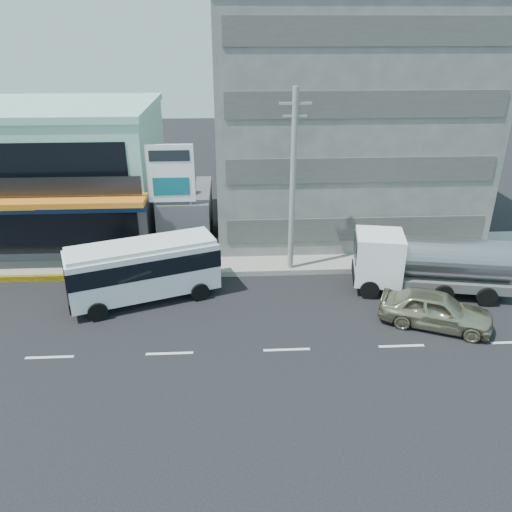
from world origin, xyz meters
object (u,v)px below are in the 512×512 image
(sedan, at_px, (436,309))
(concrete_building, at_px, (341,122))
(satellite_dish, at_px, (184,194))
(tanker_truck, at_px, (426,262))
(billboard, at_px, (171,180))
(minibus, at_px, (143,267))
(motorcycle_rider, at_px, (102,279))
(shop_building, at_px, (61,175))
(utility_pole_near, at_px, (293,184))

(sedan, bearing_deg, concrete_building, 32.26)
(satellite_dish, relative_size, tanker_truck, 0.18)
(sedan, bearing_deg, billboard, 82.40)
(minibus, relative_size, sedan, 1.54)
(concrete_building, relative_size, motorcycle_rider, 7.49)
(shop_building, height_order, concrete_building, concrete_building)
(tanker_truck, bearing_deg, concrete_building, 104.51)
(billboard, relative_size, sedan, 1.39)
(concrete_building, bearing_deg, sedan, -81.53)
(satellite_dish, height_order, utility_pole_near, utility_pole_near)
(utility_pole_near, xyz_separation_m, motorcycle_rider, (-10.00, -1.71, -4.44))
(billboard, distance_m, motorcycle_rider, 6.51)
(shop_building, xyz_separation_m, concrete_building, (18.00, 1.05, 3.00))
(satellite_dish, distance_m, tanker_truck, 14.19)
(billboard, xyz_separation_m, minibus, (-1.14, -4.45, -3.10))
(concrete_building, xyz_separation_m, utility_pole_near, (-4.00, -7.60, -1.85))
(concrete_building, distance_m, minibus, 16.35)
(tanker_truck, bearing_deg, minibus, -179.71)
(utility_pole_near, height_order, tanker_truck, utility_pole_near)
(shop_building, xyz_separation_m, satellite_dish, (8.00, -2.95, -0.42))
(shop_building, distance_m, motorcycle_rider, 9.74)
(minibus, distance_m, sedan, 14.04)
(satellite_dish, bearing_deg, concrete_building, 21.80)
(shop_building, distance_m, sedan, 23.73)
(billboard, bearing_deg, tanker_truck, -18.43)
(motorcycle_rider, bearing_deg, tanker_truck, -2.99)
(satellite_dish, bearing_deg, shop_building, 159.79)
(tanker_truck, height_order, motorcycle_rider, tanker_truck)
(billboard, relative_size, motorcycle_rider, 3.23)
(utility_pole_near, relative_size, motorcycle_rider, 4.68)
(concrete_building, height_order, tanker_truck, concrete_building)
(shop_building, height_order, satellite_dish, shop_building)
(minibus, height_order, motorcycle_rider, minibus)
(satellite_dish, xyz_separation_m, billboard, (-0.50, -1.80, 1.35))
(satellite_dish, relative_size, utility_pole_near, 0.15)
(tanker_truck, bearing_deg, utility_pole_near, 158.78)
(utility_pole_near, xyz_separation_m, tanker_truck, (6.63, -2.58, -3.49))
(billboard, distance_m, tanker_truck, 14.22)
(utility_pole_near, bearing_deg, tanker_truck, -21.22)
(shop_building, bearing_deg, satellite_dish, -20.21)
(shop_building, distance_m, concrete_building, 18.28)
(billboard, bearing_deg, concrete_building, 28.92)
(shop_building, xyz_separation_m, sedan, (20.00, -12.37, -3.15))
(utility_pole_near, distance_m, motorcycle_rider, 11.08)
(satellite_dish, relative_size, sedan, 0.30)
(tanker_truck, relative_size, motorcycle_rider, 3.80)
(billboard, bearing_deg, satellite_dish, 74.48)
(shop_building, height_order, motorcycle_rider, shop_building)
(utility_pole_near, distance_m, minibus, 8.74)
(shop_building, xyz_separation_m, minibus, (6.36, -9.19, -2.17))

